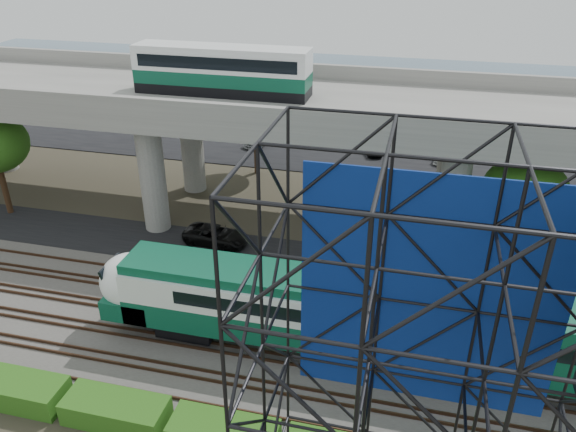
# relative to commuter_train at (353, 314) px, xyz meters

# --- Properties ---
(ground) EXTENTS (140.00, 140.00, 0.00)m
(ground) POSITION_rel_commuter_train_xyz_m (-5.48, -2.00, -2.88)
(ground) COLOR #474233
(ground) RESTS_ON ground
(ballast_bed) EXTENTS (90.00, 12.00, 0.20)m
(ballast_bed) POSITION_rel_commuter_train_xyz_m (-5.48, 0.00, -2.78)
(ballast_bed) COLOR slate
(ballast_bed) RESTS_ON ground
(service_road) EXTENTS (90.00, 5.00, 0.08)m
(service_road) POSITION_rel_commuter_train_xyz_m (-5.48, 8.50, -2.84)
(service_road) COLOR black
(service_road) RESTS_ON ground
(parking_lot) EXTENTS (90.00, 18.00, 0.08)m
(parking_lot) POSITION_rel_commuter_train_xyz_m (-5.48, 32.00, -2.84)
(parking_lot) COLOR black
(parking_lot) RESTS_ON ground
(harbor_water) EXTENTS (140.00, 40.00, 0.03)m
(harbor_water) POSITION_rel_commuter_train_xyz_m (-5.48, 54.00, -2.87)
(harbor_water) COLOR #425B6D
(harbor_water) RESTS_ON ground
(rail_tracks) EXTENTS (90.00, 9.52, 0.16)m
(rail_tracks) POSITION_rel_commuter_train_xyz_m (-5.48, -0.00, -2.60)
(rail_tracks) COLOR #472D1E
(rail_tracks) RESTS_ON ballast_bed
(commuter_train) EXTENTS (29.30, 3.06, 4.30)m
(commuter_train) POSITION_rel_commuter_train_xyz_m (0.00, 0.00, 0.00)
(commuter_train) COLOR black
(commuter_train) RESTS_ON rail_tracks
(overpass) EXTENTS (80.00, 12.00, 12.40)m
(overpass) POSITION_rel_commuter_train_xyz_m (-5.91, 14.00, 5.33)
(overpass) COLOR #9E9B93
(overpass) RESTS_ON ground
(scaffold_tower) EXTENTS (9.36, 6.36, 15.00)m
(scaffold_tower) POSITION_rel_commuter_train_xyz_m (2.99, -9.98, 4.59)
(scaffold_tower) COLOR black
(scaffold_tower) RESTS_ON ground
(trees) EXTENTS (40.94, 16.94, 7.69)m
(trees) POSITION_rel_commuter_train_xyz_m (-10.15, 14.17, 2.69)
(trees) COLOR #382314
(trees) RESTS_ON ground
(suv) EXTENTS (4.66, 2.43, 1.25)m
(suv) POSITION_rel_commuter_train_xyz_m (-10.58, 9.32, -2.18)
(suv) COLOR black
(suv) RESTS_ON service_road
(parked_cars) EXTENTS (36.67, 9.67, 1.32)m
(parked_cars) POSITION_rel_commuter_train_xyz_m (-5.37, 31.41, -2.19)
(parked_cars) COLOR #BCBCBC
(parked_cars) RESTS_ON parking_lot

